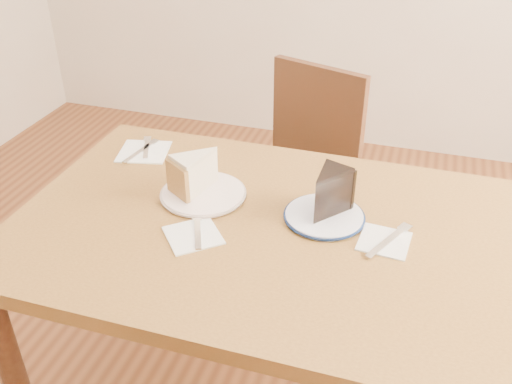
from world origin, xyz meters
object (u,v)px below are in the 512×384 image
Objects in this scene: plate_navy at (324,216)px; chocolate_cake at (327,196)px; chair_far at (295,179)px; table at (261,256)px; plate_cream at (203,194)px; carrot_cake at (199,173)px.

plate_navy is 0.06m from chocolate_cake.
plate_navy is 1.71× the size of chocolate_cake.
chair_far is 0.69m from plate_navy.
plate_navy is at bearing 73.17° from chocolate_cake.
plate_cream reaches higher than table.
carrot_cake reaches higher than plate_navy.
chocolate_cake is (0.00, 0.00, 0.06)m from plate_navy.
carrot_cake is (-0.12, -0.57, 0.32)m from chair_far.
table is at bearing -22.83° from plate_cream.
plate_navy is 1.57× the size of carrot_cake.
plate_navy is at bearing 128.65° from chair_far.
plate_cream is at bearing -12.35° from carrot_cake.
chocolate_cake reaches higher than carrot_cake.
table is 0.23m from chocolate_cake.
plate_navy is (0.21, -0.60, 0.27)m from chair_far.
chocolate_cake is at bearing -0.96° from plate_cream.
carrot_cake is at bearing 134.57° from plate_cream.
chair_far reaches higher than plate_cream.
chair_far is at bearing 109.61° from plate_navy.
chair_far is 0.67m from carrot_cake.
carrot_cake reaches higher than table.
chair_far reaches higher than carrot_cake.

